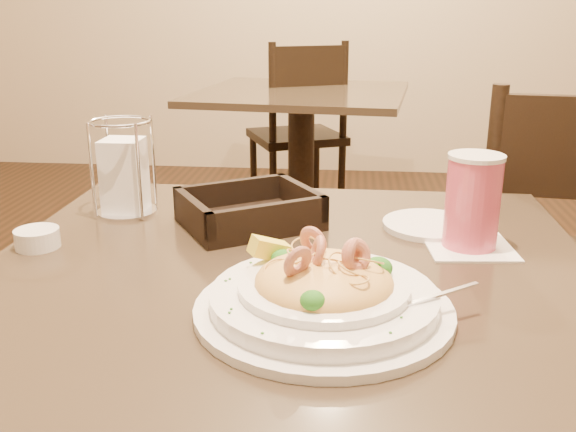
# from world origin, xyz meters

# --- Properties ---
(main_table) EXTENTS (0.90, 0.90, 0.73)m
(main_table) POSITION_xyz_m (0.00, 0.00, 0.50)
(main_table) COLOR black
(main_table) RESTS_ON ground
(background_table) EXTENTS (1.00, 1.00, 0.73)m
(background_table) POSITION_xyz_m (-0.14, 2.05, 0.50)
(background_table) COLOR black
(background_table) RESTS_ON ground
(dining_chair_near) EXTENTS (0.47, 0.47, 0.93)m
(dining_chair_near) POSITION_xyz_m (0.59, 0.69, 0.50)
(dining_chair_near) COLOR black
(dining_chair_near) RESTS_ON ground
(dining_chair_far) EXTENTS (0.55, 0.55, 0.93)m
(dining_chair_far) POSITION_xyz_m (-0.18, 2.34, 0.50)
(dining_chair_far) COLOR black
(dining_chair_far) RESTS_ON ground
(pasta_bowl) EXTENTS (0.35, 0.32, 0.10)m
(pasta_bowl) POSITION_xyz_m (0.06, -0.12, 0.76)
(pasta_bowl) COLOR white
(pasta_bowl) RESTS_ON main_table
(drink_glass) EXTENTS (0.14, 0.14, 0.15)m
(drink_glass) POSITION_xyz_m (0.27, 0.13, 0.80)
(drink_glass) COLOR white
(drink_glass) RESTS_ON main_table
(bread_basket) EXTENTS (0.28, 0.26, 0.06)m
(bread_basket) POSITION_xyz_m (-0.09, 0.21, 0.75)
(bread_basket) COLOR black
(bread_basket) RESTS_ON main_table
(napkin_caddy) EXTENTS (0.11, 0.11, 0.17)m
(napkin_caddy) POSITION_xyz_m (-0.32, 0.25, 0.80)
(napkin_caddy) COLOR silver
(napkin_caddy) RESTS_ON main_table
(side_plate) EXTENTS (0.18, 0.18, 0.01)m
(side_plate) POSITION_xyz_m (0.22, 0.22, 0.73)
(side_plate) COLOR white
(side_plate) RESTS_ON main_table
(butter_ramekin) EXTENTS (0.09, 0.09, 0.03)m
(butter_ramekin) POSITION_xyz_m (-0.40, 0.07, 0.74)
(butter_ramekin) COLOR white
(butter_ramekin) RESTS_ON main_table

